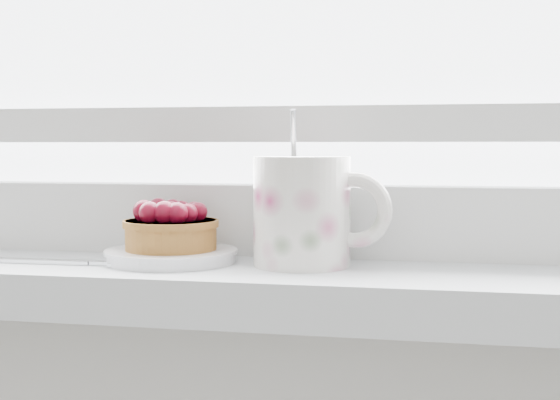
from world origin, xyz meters
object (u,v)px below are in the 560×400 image
(saucer, at_px, (171,256))
(fork, at_px, (71,262))
(raspberry_tart, at_px, (170,227))
(floral_mug, at_px, (306,209))

(saucer, relative_size, fork, 0.56)
(raspberry_tart, relative_size, floral_mug, 0.63)
(saucer, relative_size, floral_mug, 0.87)
(raspberry_tart, distance_m, fork, 0.10)
(saucer, height_order, fork, saucer)
(saucer, bearing_deg, raspberry_tart, -158.96)
(fork, bearing_deg, raspberry_tart, 19.94)
(raspberry_tart, height_order, fork, raspberry_tart)
(saucer, height_order, raspberry_tart, raspberry_tart)
(raspberry_tart, xyz_separation_m, floral_mug, (0.13, 0.00, 0.02))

